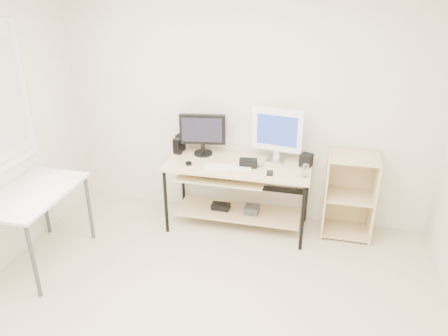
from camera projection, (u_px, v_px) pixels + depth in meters
room at (169, 179)px, 2.88m from camera, size 4.01×4.01×2.62m
desk at (236, 182)px, 4.61m from camera, size 1.50×0.65×0.75m
side_table at (34, 200)px, 3.97m from camera, size 0.60×1.00×0.75m
shelf_unit at (349, 194)px, 4.53m from camera, size 0.50×0.40×0.90m
black_monitor at (203, 132)px, 4.64m from camera, size 0.49×0.20×0.45m
white_imac at (277, 131)px, 4.45m from camera, size 0.53×0.17×0.57m
keyboard at (228, 167)px, 4.42m from camera, size 0.49×0.23×0.02m
mouse at (260, 164)px, 4.46m from camera, size 0.09×0.11×0.03m
center_speaker at (248, 163)px, 4.42m from camera, size 0.18×0.09×0.09m
speaker_left at (181, 142)px, 4.82m from camera, size 0.10×0.10×0.18m
speaker_right at (306, 160)px, 4.43m from camera, size 0.14×0.14×0.13m
audio_controller at (177, 146)px, 4.72m from camera, size 0.10×0.08×0.17m
volume_puck at (189, 163)px, 4.48m from camera, size 0.08×0.08×0.03m
smartphone at (270, 173)px, 4.29m from camera, size 0.08×0.12×0.01m
coaster at (305, 176)px, 4.23m from camera, size 0.10×0.10×0.01m
drinking_glass at (305, 170)px, 4.20m from camera, size 0.08×0.08×0.12m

